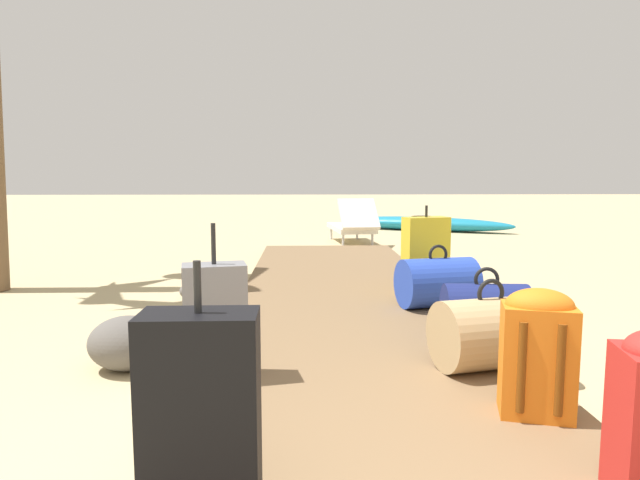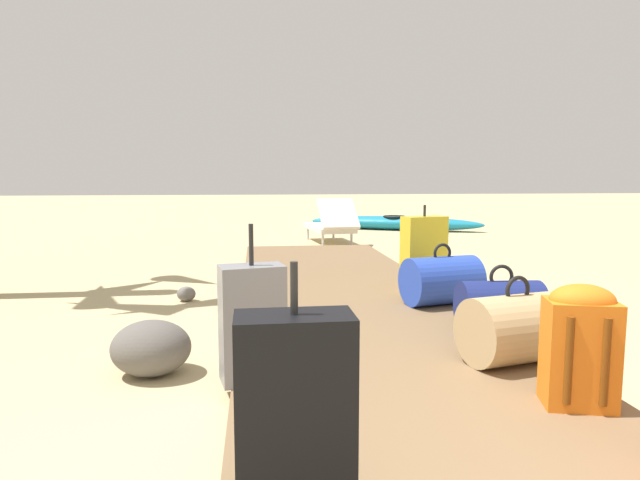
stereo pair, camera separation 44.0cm
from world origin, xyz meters
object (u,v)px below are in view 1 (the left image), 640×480
Objects in this scene: suitcase_yellow at (425,254)px; duffel_bag_blue at (437,282)px; duffel_bag_navy at (485,311)px; duffel_bag_tan at (489,333)px; suitcase_black at (201,411)px; backpack_orange at (538,349)px; kayak at (423,224)px; suitcase_grey at (215,321)px; lounge_chair at (353,225)px.

duffel_bag_blue is at bearing -93.17° from suitcase_yellow.
suitcase_yellow reaches higher than duffel_bag_navy.
suitcase_black is at bearing -137.58° from duffel_bag_tan.
backpack_orange reaches higher than duffel_bag_navy.
suitcase_grey is at bearing -109.17° from kayak.
suitcase_yellow is 1.22× the size of duffel_bag_tan.
suitcase_grey is at bearing -176.07° from duffel_bag_tan.
backpack_orange is 1.57m from suitcase_grey.
suitcase_yellow reaches higher than lounge_chair.
suitcase_black reaches higher than duffel_bag_navy.
backpack_orange is 0.60m from duffel_bag_tan.
duffel_bag_blue is 1.20× the size of duffel_bag_navy.
suitcase_yellow is at bearing 92.74° from duffel_bag_navy.
suitcase_grey reaches higher than suitcase_yellow.
lounge_chair is at bearing 81.25° from suitcase_black.
suitcase_black is 0.22× the size of kayak.
kayak is (2.95, 8.50, -0.24)m from suitcase_grey.
kayak is at bearing 52.94° from lounge_chair.
suitcase_yellow reaches higher than kayak.
duffel_bag_blue is 0.84× the size of suitcase_black.
kayak is at bearing 80.74° from backpack_orange.
duffel_bag_blue reaches higher than kayak.
suitcase_black is 10.03m from kayak.
suitcase_yellow reaches higher than duffel_bag_tan.
duffel_bag_navy is at bearing -99.46° from kayak.
suitcase_grey reaches higher than duffel_bag_blue.
suitcase_yellow is (-0.07, 1.47, 0.16)m from duffel_bag_navy.
suitcase_black is 1.83m from duffel_bag_tan.
duffel_bag_blue is 0.87m from duffel_bag_navy.
suitcase_grey is at bearing -101.51° from lounge_chair.
duffel_bag_navy is at bearing 82.12° from backpack_orange.
lounge_chair is at bearing -127.06° from kayak.
kayak is (1.38, 6.38, -0.28)m from suitcase_yellow.
duffel_bag_tan is (-0.01, 0.59, -0.10)m from backpack_orange.
duffel_bag_navy is at bearing -86.25° from lounge_chair.
suitcase_grey is 6.41m from lounge_chair.
suitcase_grey is (-1.65, -0.65, 0.12)m from duffel_bag_navy.
duffel_bag_blue is 0.42× the size of lounge_chair.
duffel_bag_blue is 2.17m from suitcase_grey.
suitcase_black is 1.14m from suitcase_grey.
suitcase_grey is 0.23× the size of kayak.
suitcase_black is 3.55m from suitcase_yellow.
suitcase_yellow is 0.97× the size of suitcase_grey.
duffel_bag_blue is at bearing 88.43° from backpack_orange.
lounge_chair is 0.45× the size of kayak.
backpack_orange is 9.11m from kayak.
duffel_bag_blue reaches higher than duffel_bag_tan.
duffel_bag_tan is 0.18× the size of kayak.
lounge_chair is (-0.37, 5.63, 0.07)m from duffel_bag_navy.
backpack_orange is at bearing 25.17° from suitcase_black.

